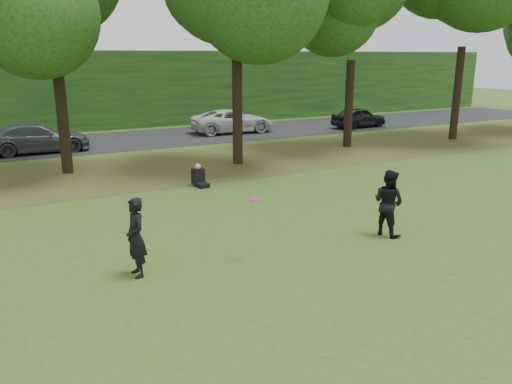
% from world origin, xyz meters
% --- Properties ---
extents(ground, '(120.00, 120.00, 0.00)m').
position_xyz_m(ground, '(0.00, 0.00, 0.00)').
color(ground, '#345219').
rests_on(ground, ground).
extents(leaf_litter, '(60.00, 7.00, 0.01)m').
position_xyz_m(leaf_litter, '(0.00, 13.00, 0.01)').
color(leaf_litter, '#503D1C').
rests_on(leaf_litter, ground).
extents(street, '(70.00, 7.00, 0.02)m').
position_xyz_m(street, '(0.00, 21.00, 0.01)').
color(street, black).
rests_on(street, ground).
extents(far_hedge, '(70.00, 3.00, 5.00)m').
position_xyz_m(far_hedge, '(0.00, 27.00, 2.50)').
color(far_hedge, '#113E15').
rests_on(far_hedge, ground).
extents(player_left, '(0.47, 0.67, 1.76)m').
position_xyz_m(player_left, '(-3.04, 2.69, 0.88)').
color(player_left, black).
rests_on(player_left, ground).
extents(player_right, '(0.86, 1.00, 1.79)m').
position_xyz_m(player_right, '(3.58, 2.16, 0.89)').
color(player_right, black).
rests_on(player_right, ground).
extents(parked_cars, '(39.87, 4.11, 1.52)m').
position_xyz_m(parked_cars, '(-0.40, 19.75, 0.73)').
color(parked_cars, black).
rests_on(parked_cars, street).
extents(frisbee, '(0.36, 0.36, 0.07)m').
position_xyz_m(frisbee, '(-0.33, 2.32, 1.45)').
color(frisbee, '#F31477').
rests_on(frisbee, ground).
extents(seated_person, '(0.48, 0.77, 0.83)m').
position_xyz_m(seated_person, '(1.02, 9.39, 0.31)').
color(seated_person, black).
rests_on(seated_person, ground).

